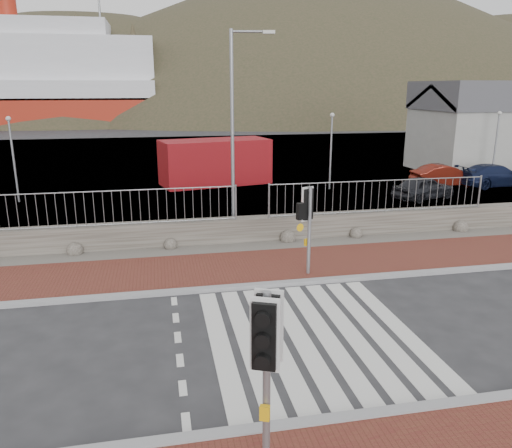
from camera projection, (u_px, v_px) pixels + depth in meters
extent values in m
plane|color=#28282B|center=(312.00, 335.00, 11.33)|extent=(220.00, 220.00, 0.00)
cube|color=brown|center=(269.00, 266.00, 15.57)|extent=(40.00, 3.00, 0.08)
cube|color=gray|center=(365.00, 416.00, 8.48)|extent=(40.00, 0.25, 0.12)
cube|color=gray|center=(280.00, 284.00, 14.15)|extent=(40.00, 0.25, 0.12)
cube|color=silver|center=(220.00, 344.00, 10.93)|extent=(0.42, 5.60, 0.01)
cube|color=silver|center=(247.00, 342.00, 11.04)|extent=(0.42, 5.60, 0.01)
cube|color=silver|center=(273.00, 339.00, 11.16)|extent=(0.42, 5.60, 0.01)
cube|color=silver|center=(299.00, 336.00, 11.27)|extent=(0.42, 5.60, 0.01)
cube|color=silver|center=(325.00, 334.00, 11.38)|extent=(0.42, 5.60, 0.01)
cube|color=silver|center=(349.00, 331.00, 11.50)|extent=(0.42, 5.60, 0.01)
cube|color=silver|center=(374.00, 329.00, 11.61)|extent=(0.42, 5.60, 0.01)
cube|color=silver|center=(398.00, 327.00, 11.72)|extent=(0.42, 5.60, 0.01)
cube|color=#59544C|center=(256.00, 247.00, 17.46)|extent=(40.00, 1.50, 0.06)
cube|color=#49443C|center=(252.00, 229.00, 18.11)|extent=(40.00, 0.60, 0.90)
cylinder|color=gray|center=(111.00, 191.00, 16.62)|extent=(8.40, 0.04, 0.04)
cylinder|color=gray|center=(236.00, 203.00, 17.57)|extent=(0.07, 0.07, 1.20)
cylinder|color=gray|center=(380.00, 181.00, 18.43)|extent=(8.40, 0.04, 0.04)
cylinder|color=gray|center=(269.00, 201.00, 17.80)|extent=(0.07, 0.07, 1.20)
cylinder|color=gray|center=(479.00, 192.00, 19.38)|extent=(0.07, 0.07, 1.20)
cube|color=#4C4C4F|center=(201.00, 161.00, 37.70)|extent=(120.00, 40.00, 0.50)
cube|color=#3F4C54|center=(178.00, 126.00, 70.79)|extent=(220.00, 50.00, 0.05)
cube|color=silver|center=(44.00, 60.00, 69.72)|extent=(30.00, 12.00, 6.00)
cube|color=silver|center=(41.00, 30.00, 68.66)|extent=(18.00, 10.00, 2.50)
cylinder|color=maroon|center=(7.00, 9.00, 67.24)|extent=(2.40, 2.40, 3.00)
cylinder|color=gray|center=(99.00, 0.00, 69.10)|extent=(0.30, 0.30, 6.00)
cube|color=#9E9E99|center=(509.00, 140.00, 33.38)|extent=(12.00, 6.00, 4.00)
ellipsoid|color=#2C301D|center=(99.00, 222.00, 96.91)|extent=(106.40, 68.40, 76.00)
ellipsoid|color=#2C301D|center=(319.00, 238.00, 107.00)|extent=(140.00, 90.00, 100.00)
ellipsoid|color=#2C301D|center=(508.00, 202.00, 113.89)|extent=(112.00, 72.00, 80.00)
cylinder|color=gray|center=(267.00, 386.00, 6.97)|extent=(0.11, 0.11, 2.83)
cube|color=#E1A30D|center=(266.00, 408.00, 7.07)|extent=(0.16, 0.13, 0.22)
cube|color=black|center=(267.00, 330.00, 6.75)|extent=(0.47, 0.38, 1.06)
sphere|color=#0CE53F|center=(267.00, 350.00, 6.83)|extent=(0.15, 0.15, 0.15)
cylinder|color=gray|center=(309.00, 232.00, 14.57)|extent=(0.11, 0.11, 2.70)
cube|color=#E1A30D|center=(309.00, 243.00, 14.66)|extent=(0.15, 0.12, 0.21)
cube|color=black|center=(310.00, 205.00, 14.35)|extent=(0.44, 0.35, 1.01)
sphere|color=red|center=(310.00, 195.00, 14.27)|extent=(0.14, 0.14, 0.14)
cube|color=black|center=(301.00, 211.00, 14.22)|extent=(0.25, 0.22, 0.48)
cylinder|color=gray|center=(232.00, 138.00, 17.90)|extent=(0.13, 0.13, 7.36)
cylinder|color=gray|center=(250.00, 31.00, 16.96)|extent=(1.28, 0.31, 0.08)
cube|color=beige|center=(269.00, 32.00, 16.97)|extent=(0.44, 0.27, 0.11)
cube|color=maroon|center=(215.00, 162.00, 28.69)|extent=(6.51, 3.81, 2.54)
imported|color=black|center=(423.00, 188.00, 24.88)|extent=(3.70, 2.47, 1.17)
imported|color=#58140C|center=(445.00, 176.00, 28.10)|extent=(3.75, 1.36, 1.23)
imported|color=#121A39|center=(495.00, 175.00, 28.10)|extent=(4.45, 2.08, 1.26)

